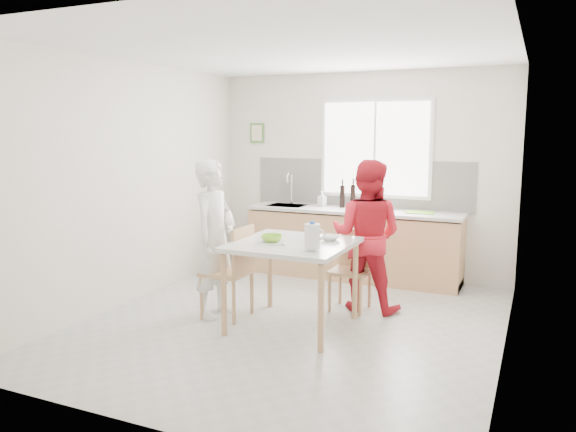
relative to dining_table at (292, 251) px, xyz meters
name	(u,v)px	position (x,y,z in m)	size (l,w,h in m)	color
ground	(293,323)	(-0.04, 0.10, -0.77)	(4.50, 4.50, 0.00)	#B7B7B2
room_shell	(293,161)	(-0.04, 0.10, 0.87)	(4.50, 4.50, 4.50)	silver
window	(375,149)	(0.16, 2.33, 0.93)	(1.50, 0.06, 1.30)	white
backsplash	(360,184)	(-0.04, 2.34, 0.45)	(3.00, 0.02, 0.65)	white
picture_frame	(257,133)	(-1.59, 2.33, 1.13)	(0.22, 0.03, 0.28)	#4D813A
kitchen_counter	(352,247)	(-0.04, 2.05, -0.35)	(2.84, 0.64, 1.37)	tan
dining_table	(292,251)	(0.00, 0.00, 0.00)	(1.12, 1.12, 0.86)	silver
chair_left	(233,268)	(-0.68, 0.00, -0.24)	(0.45, 0.45, 0.97)	tan
chair_far	(352,266)	(0.35, 0.81, -0.29)	(0.40, 0.40, 0.87)	tan
person_white	(215,239)	(-0.89, 0.00, 0.05)	(0.60, 0.39, 1.65)	white
person_red	(367,236)	(0.50, 0.85, 0.05)	(0.79, 0.62, 1.63)	red
bowl_green	(272,238)	(-0.20, -0.05, 0.12)	(0.21, 0.21, 0.07)	#89D230
bowl_white	(330,238)	(0.30, 0.25, 0.11)	(0.20, 0.20, 0.05)	white
milk_jug	(313,236)	(0.32, -0.28, 0.22)	(0.20, 0.14, 0.25)	white
green_box	(313,234)	(0.10, 0.28, 0.13)	(0.10, 0.10, 0.09)	#6FB72A
spoon	(275,245)	(-0.08, -0.22, 0.10)	(0.01, 0.01, 0.16)	#A5A5AA
cutting_board	(420,212)	(0.83, 2.08, 0.16)	(0.35, 0.25, 0.01)	#75C52D
wine_bottle_a	(353,196)	(-0.06, 2.10, 0.31)	(0.07, 0.07, 0.32)	black
wine_bottle_b	(342,196)	(-0.22, 2.14, 0.30)	(0.07, 0.07, 0.30)	black
jar_amber	(354,202)	(-0.05, 2.11, 0.23)	(0.06, 0.06, 0.16)	brown
soap_bottle	(322,199)	(-0.51, 2.16, 0.25)	(0.09, 0.09, 0.20)	#999999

